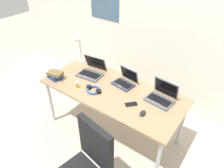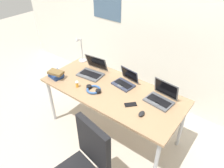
% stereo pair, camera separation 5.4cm
% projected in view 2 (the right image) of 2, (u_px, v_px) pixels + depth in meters
% --- Properties ---
extents(ground_plane, '(12.00, 12.00, 0.00)m').
position_uv_depth(ground_plane, '(112.00, 130.00, 3.03)').
color(ground_plane, '#B7AD9E').
extents(wall_back, '(6.00, 0.13, 2.60)m').
position_uv_depth(wall_back, '(159.00, 21.00, 3.00)').
color(wall_back, silver).
rests_on(wall_back, ground_plane).
extents(desk, '(1.80, 0.80, 0.74)m').
position_uv_depth(desk, '(112.00, 93.00, 2.64)').
color(desk, '#9E7A56').
rests_on(desk, ground_plane).
extents(desk_lamp, '(0.12, 0.18, 0.40)m').
position_uv_depth(desk_lamp, '(80.00, 50.00, 3.07)').
color(desk_lamp, silver).
rests_on(desk_lamp, desk).
extents(laptop_back_right, '(0.36, 0.34, 0.23)m').
position_uv_depth(laptop_back_right, '(92.00, 71.00, 2.87)').
color(laptop_back_right, '#515459').
rests_on(laptop_back_right, desk).
extents(laptop_front_right, '(0.30, 0.27, 0.20)m').
position_uv_depth(laptop_front_right, '(125.00, 81.00, 2.67)').
color(laptop_front_right, '#33384C').
rests_on(laptop_front_right, desk).
extents(laptop_near_mouse, '(0.33, 0.28, 0.23)m').
position_uv_depth(laptop_near_mouse, '(161.00, 97.00, 2.40)').
color(laptop_near_mouse, '#515459').
rests_on(laptop_near_mouse, desk).
extents(computer_mouse, '(0.06, 0.10, 0.03)m').
position_uv_depth(computer_mouse, '(142.00, 114.00, 2.22)').
color(computer_mouse, black).
rests_on(computer_mouse, desk).
extents(cell_phone, '(0.14, 0.14, 0.01)m').
position_uv_depth(cell_phone, '(131.00, 105.00, 2.36)').
color(cell_phone, black).
rests_on(cell_phone, desk).
extents(headphones, '(0.21, 0.18, 0.04)m').
position_uv_depth(headphones, '(94.00, 89.00, 2.58)').
color(headphones, '#335999').
rests_on(headphones, desk).
extents(pill_bottle, '(0.04, 0.04, 0.08)m').
position_uv_depth(pill_bottle, '(77.00, 84.00, 2.63)').
color(pill_bottle, gold).
rests_on(pill_bottle, desk).
extents(book_stack, '(0.23, 0.19, 0.10)m').
position_uv_depth(book_stack, '(56.00, 74.00, 2.80)').
color(book_stack, navy).
rests_on(book_stack, desk).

